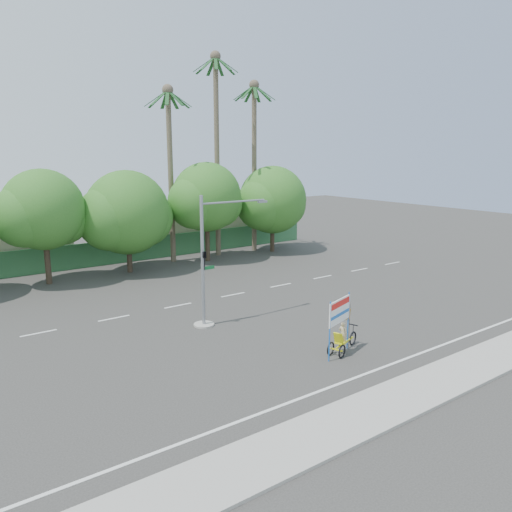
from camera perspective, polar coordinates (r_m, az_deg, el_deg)
ground at (r=25.49m, az=3.57°, el=-9.28°), size 120.00×120.00×0.00m
sidewalk_near at (r=20.75m, az=17.31°, el=-14.79°), size 50.00×2.40×0.12m
fence at (r=43.37m, az=-14.76°, el=0.58°), size 38.00×0.08×2.00m
building_right at (r=50.54m, az=-8.22°, el=3.33°), size 14.00×8.00×3.60m
tree_left at (r=37.43m, az=-23.21°, el=4.57°), size 6.66×5.60×8.07m
tree_center at (r=39.24m, az=-14.58°, el=4.57°), size 7.62×6.40×7.85m
tree_right at (r=42.19m, az=-5.72°, el=6.43°), size 6.90×5.80×8.36m
tree_far_right at (r=46.15m, az=1.86°, el=6.20°), size 7.38×6.20×7.94m
palm_tall at (r=44.36m, az=-4.52°, el=13.47°), size 3.73×3.79×17.45m
palm_mid at (r=46.56m, az=-0.20°, el=12.12°), size 3.73×3.79×15.45m
palm_short at (r=42.17m, az=-9.81°, el=11.25°), size 3.73×3.79×14.45m
traffic_signal at (r=26.54m, az=-5.51°, el=-1.85°), size 4.72×1.10×7.00m
trike_billboard at (r=23.57m, az=9.76°, el=-8.29°), size 2.75×1.18×2.82m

